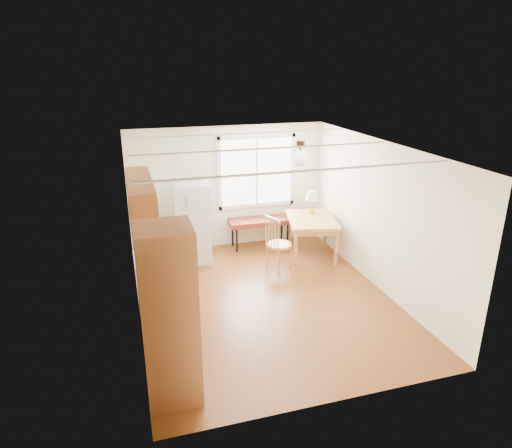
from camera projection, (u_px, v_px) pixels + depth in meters
name	position (u px, v px, depth m)	size (l,w,h in m)	color
room_shell	(265.00, 228.00, 7.06)	(4.60, 5.60, 2.62)	#542A11
kitchen_run	(159.00, 284.00, 6.16)	(0.65, 3.40, 2.20)	brown
window_unit	(257.00, 171.00, 9.35)	(1.64, 0.05, 1.51)	white
pendant_light	(300.00, 157.00, 7.27)	(0.26, 0.26, 0.40)	black
refrigerator	(194.00, 223.00, 8.69)	(0.72, 0.72, 1.56)	silver
bench	(260.00, 222.00, 9.46)	(1.32, 0.52, 0.60)	maroon
dining_table	(312.00, 223.00, 9.02)	(1.18, 1.40, 0.76)	#AF7C43
chair	(275.00, 240.00, 8.36)	(0.51, 0.51, 1.04)	#AF7C43
table_lamp	(312.00, 197.00, 9.12)	(0.28, 0.28, 0.48)	gold
coffee_maker	(162.00, 292.00, 5.56)	(0.22, 0.26, 0.37)	black
kettle	(156.00, 278.00, 6.00)	(0.11, 0.11, 0.21)	#B81B0D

